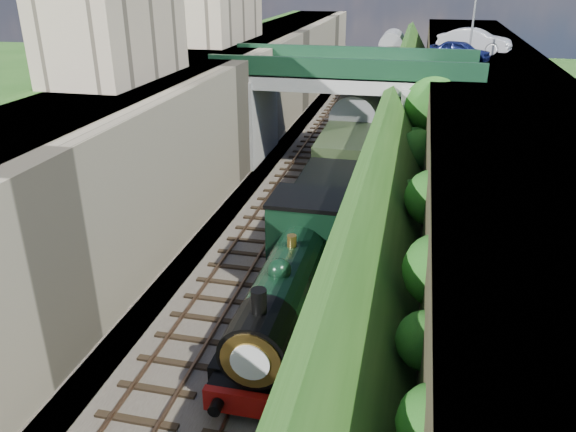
{
  "coord_description": "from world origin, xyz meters",
  "views": [
    {
      "loc": [
        4.87,
        -11.45,
        11.83
      ],
      "look_at": [
        0.0,
        9.71,
        2.31
      ],
      "focal_mm": 35.0,
      "sensor_mm": 36.0,
      "label": 1
    }
  ],
  "objects_px": {
    "lamppost": "(475,8)",
    "car_silver": "(474,41)",
    "car_blue": "(460,51)",
    "tender": "(326,210)",
    "road_bridge": "(353,104)",
    "locomotive": "(291,285)",
    "tree": "(435,106)"
  },
  "relations": [
    {
      "from": "lamppost",
      "to": "car_silver",
      "type": "height_order",
      "value": "lamppost"
    },
    {
      "from": "lamppost",
      "to": "car_blue",
      "type": "bearing_deg",
      "value": -119.53
    },
    {
      "from": "car_blue",
      "to": "tender",
      "type": "relative_size",
      "value": 0.66
    },
    {
      "from": "car_blue",
      "to": "car_silver",
      "type": "bearing_deg",
      "value": 4.7
    },
    {
      "from": "tender",
      "to": "road_bridge",
      "type": "bearing_deg",
      "value": 91.25
    },
    {
      "from": "locomotive",
      "to": "lamppost",
      "type": "bearing_deg",
      "value": 74.61
    },
    {
      "from": "car_blue",
      "to": "tender",
      "type": "xyz_separation_m",
      "value": [
        -6.18,
        -16.48,
        -5.31
      ]
    },
    {
      "from": "locomotive",
      "to": "tender",
      "type": "bearing_deg",
      "value": 90.0
    },
    {
      "from": "lamppost",
      "to": "tree",
      "type": "bearing_deg",
      "value": -104.93
    },
    {
      "from": "lamppost",
      "to": "car_silver",
      "type": "distance_m",
      "value": 4.26
    },
    {
      "from": "lamppost",
      "to": "car_blue",
      "type": "xyz_separation_m",
      "value": [
        -0.75,
        -1.32,
        -2.64
      ]
    },
    {
      "from": "car_blue",
      "to": "locomotive",
      "type": "relative_size",
      "value": 0.39
    },
    {
      "from": "car_blue",
      "to": "lamppost",
      "type": "bearing_deg",
      "value": -10.49
    },
    {
      "from": "car_blue",
      "to": "tree",
      "type": "bearing_deg",
      "value": -172.81
    },
    {
      "from": "tree",
      "to": "tender",
      "type": "bearing_deg",
      "value": -116.37
    },
    {
      "from": "road_bridge",
      "to": "car_silver",
      "type": "bearing_deg",
      "value": 51.21
    },
    {
      "from": "road_bridge",
      "to": "car_blue",
      "type": "height_order",
      "value": "car_blue"
    },
    {
      "from": "car_silver",
      "to": "locomotive",
      "type": "xyz_separation_m",
      "value": [
        -7.39,
        -28.6,
        -5.21
      ]
    },
    {
      "from": "tender",
      "to": "car_silver",
      "type": "bearing_deg",
      "value": 70.81
    },
    {
      "from": "tree",
      "to": "car_silver",
      "type": "relative_size",
      "value": 1.28
    },
    {
      "from": "road_bridge",
      "to": "tender",
      "type": "relative_size",
      "value": 2.67
    },
    {
      "from": "car_blue",
      "to": "locomotive",
      "type": "distance_m",
      "value": 25.14
    },
    {
      "from": "tree",
      "to": "tender",
      "type": "relative_size",
      "value": 1.1
    },
    {
      "from": "tree",
      "to": "tender",
      "type": "xyz_separation_m",
      "value": [
        -4.71,
        -9.51,
        -3.03
      ]
    },
    {
      "from": "lamppost",
      "to": "car_silver",
      "type": "bearing_deg",
      "value": 82.23
    },
    {
      "from": "car_blue",
      "to": "car_silver",
      "type": "xyz_separation_m",
      "value": [
        1.22,
        4.76,
        0.17
      ]
    },
    {
      "from": "tree",
      "to": "car_blue",
      "type": "bearing_deg",
      "value": 78.15
    },
    {
      "from": "tree",
      "to": "car_silver",
      "type": "bearing_deg",
      "value": 77.13
    },
    {
      "from": "road_bridge",
      "to": "car_silver",
      "type": "distance_m",
      "value": 12.58
    },
    {
      "from": "tree",
      "to": "lamppost",
      "type": "relative_size",
      "value": 1.1
    },
    {
      "from": "car_blue",
      "to": "road_bridge",
      "type": "bearing_deg",
      "value": 145.52
    },
    {
      "from": "tree",
      "to": "locomotive",
      "type": "distance_m",
      "value": 17.73
    }
  ]
}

